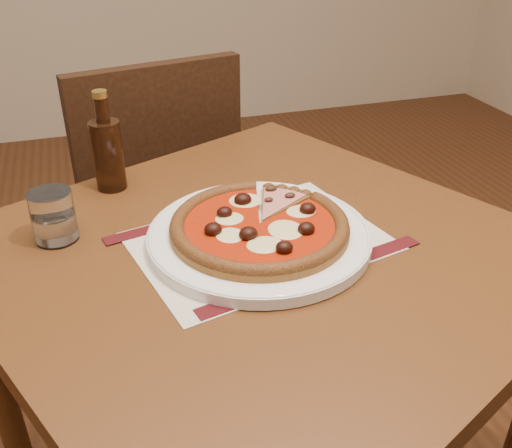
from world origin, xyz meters
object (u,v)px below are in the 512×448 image
Objects in this scene: plate at (259,236)px; bottle at (108,152)px; chair_far at (152,197)px; pizza at (259,225)px; water_glass at (53,216)px; table at (260,298)px.

bottle reaches higher than plate.
chair_far is at bearing 74.41° from bottle.
water_glass reaches higher than pizza.
water_glass is at bearing -122.06° from bottle.
pizza is (0.09, -0.68, 0.27)m from chair_far.
plate is 1.90× the size of bottle.
table is 12.77× the size of water_glass.
plate is at bearing -19.22° from water_glass.
table is 1.18× the size of chair_far.
chair_far is 4.83× the size of bottle.
bottle reaches higher than pizza.
water_glass is (-0.30, 0.11, 0.03)m from plate.
plate is 0.32m from water_glass.
chair_far is (-0.09, 0.69, -0.14)m from table.
plate is 4.25× the size of water_glass.
chair_far is 10.82× the size of water_glass.
pizza is at bearing 75.35° from table.
bottle is (-0.20, 0.27, 0.06)m from plate.
table is 0.39m from bottle.
bottle is at bearing 125.31° from table.
plate is 1.25× the size of pizza.
chair_far reaches higher than plate.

